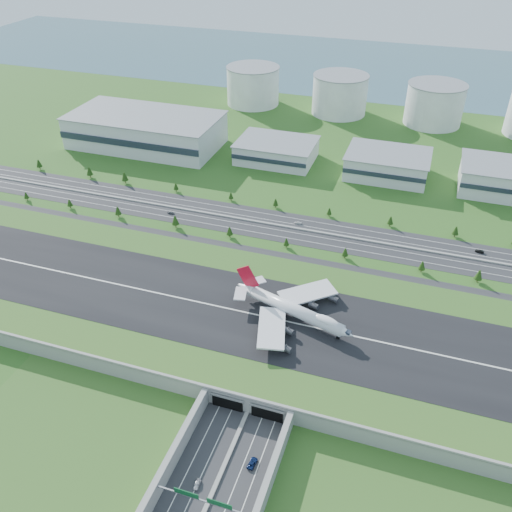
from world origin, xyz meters
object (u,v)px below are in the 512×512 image
(boeing_747, at_px, (293,309))
(car_5, at_px, (480,251))
(fuel_tank_a, at_px, (253,86))
(car_4, at_px, (171,213))
(car_7, at_px, (298,223))
(car_0, at_px, (197,484))
(car_2, at_px, (252,463))

(boeing_747, bearing_deg, car_5, 66.38)
(fuel_tank_a, bearing_deg, car_4, -85.15)
(car_4, distance_m, car_7, 83.28)
(car_0, height_order, car_5, car_5)
(fuel_tank_a, distance_m, boeing_747, 330.95)
(car_0, relative_size, car_5, 0.94)
(car_2, relative_size, car_7, 1.17)
(boeing_747, distance_m, car_5, 132.87)
(car_0, bearing_deg, car_2, 39.26)
(fuel_tank_a, height_order, car_4, fuel_tank_a)
(fuel_tank_a, bearing_deg, car_5, -44.47)
(boeing_747, bearing_deg, car_4, 158.50)
(car_2, bearing_deg, car_0, 47.93)
(car_5, bearing_deg, fuel_tank_a, -122.95)
(car_7, bearing_deg, car_5, 92.18)
(car_7, bearing_deg, car_0, 4.88)
(fuel_tank_a, relative_size, car_0, 10.80)
(fuel_tank_a, relative_size, car_2, 8.81)
(car_0, bearing_deg, boeing_747, 80.47)
(car_0, height_order, car_4, car_0)
(car_4, bearing_deg, car_2, -149.75)
(car_0, relative_size, car_2, 0.82)
(boeing_747, relative_size, car_7, 12.96)
(car_0, xyz_separation_m, car_2, (15.95, 14.45, 0.00))
(car_2, distance_m, car_5, 193.20)
(car_0, height_order, car_7, car_0)
(fuel_tank_a, bearing_deg, car_0, -74.00)
(fuel_tank_a, xyz_separation_m, car_5, (210.43, -206.59, -16.57))
(car_0, bearing_deg, car_4, 115.68)
(car_0, distance_m, car_2, 21.52)
(car_0, distance_m, car_5, 213.17)
(car_2, bearing_deg, boeing_747, -80.04)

